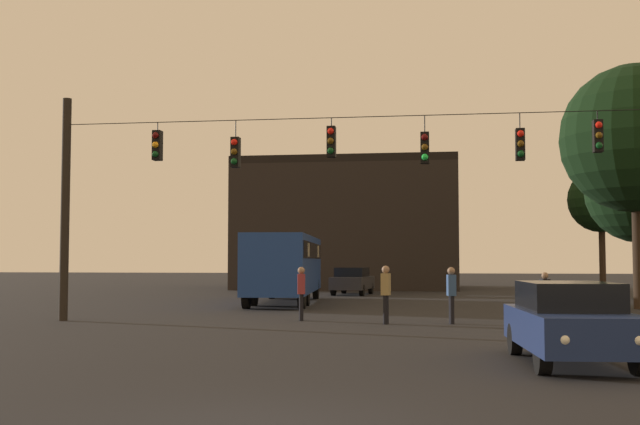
# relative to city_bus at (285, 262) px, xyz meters

# --- Properties ---
(ground_plane) EXTENTS (168.00, 168.00, 0.00)m
(ground_plane) POSITION_rel_city_bus_xyz_m (4.73, -1.67, -1.87)
(ground_plane) COLOR black
(ground_plane) RESTS_ON ground
(overhead_signal_span) EXTENTS (19.91, 0.44, 7.17)m
(overhead_signal_span) POSITION_rel_city_bus_xyz_m (4.78, -11.20, 2.40)
(overhead_signal_span) COLOR black
(overhead_signal_span) RESTS_ON ground
(city_bus) EXTENTS (3.39, 11.17, 3.00)m
(city_bus) POSITION_rel_city_bus_xyz_m (0.00, 0.00, 0.00)
(city_bus) COLOR navy
(city_bus) RESTS_ON ground
(car_near_right) EXTENTS (2.07, 4.42, 1.52)m
(car_near_right) POSITION_rel_city_bus_xyz_m (9.16, -19.71, -1.07)
(car_near_right) COLOR navy
(car_near_right) RESTS_ON ground
(car_far_left) EXTENTS (2.18, 4.45, 1.52)m
(car_far_left) POSITION_rel_city_bus_xyz_m (2.10, 9.05, -1.07)
(car_far_left) COLOR #2D2D33
(car_far_left) RESTS_ON ground
(pedestrian_crossing_left) EXTENTS (0.29, 0.39, 1.56)m
(pedestrian_crossing_left) POSITION_rel_city_bus_xyz_m (10.04, -9.90, -0.99)
(pedestrian_crossing_left) COLOR black
(pedestrian_crossing_left) RESTS_ON ground
(pedestrian_crossing_center) EXTENTS (0.30, 0.40, 1.72)m
(pedestrian_crossing_center) POSITION_rel_city_bus_xyz_m (2.44, -10.08, -0.89)
(pedestrian_crossing_center) COLOR black
(pedestrian_crossing_center) RESTS_ON ground
(pedestrian_crossing_right) EXTENTS (0.29, 0.39, 1.72)m
(pedestrian_crossing_right) POSITION_rel_city_bus_xyz_m (7.17, -10.65, -0.89)
(pedestrian_crossing_right) COLOR black
(pedestrian_crossing_right) RESTS_ON ground
(pedestrian_near_bus) EXTENTS (0.29, 0.39, 1.77)m
(pedestrian_near_bus) POSITION_rel_city_bus_xyz_m (5.20, -11.03, -0.86)
(pedestrian_near_bus) COLOR black
(pedestrian_near_bus) RESTS_ON ground
(corner_building) EXTENTS (14.65, 11.60, 8.67)m
(corner_building) POSITION_rel_city_bus_xyz_m (0.86, 19.97, 2.47)
(corner_building) COLOR black
(corner_building) RESTS_ON ground
(tree_left_silhouette) EXTENTS (4.22, 4.22, 7.93)m
(tree_left_silhouette) POSITION_rel_city_bus_xyz_m (17.28, 17.34, 3.92)
(tree_left_silhouette) COLOR #2D2116
(tree_left_silhouette) RESTS_ON ground
(tree_behind_building) EXTENTS (5.98, 5.98, 9.81)m
(tree_behind_building) POSITION_rel_city_bus_xyz_m (14.71, -2.16, 4.94)
(tree_behind_building) COLOR #2D2116
(tree_behind_building) RESTS_ON ground
(tree_right_far) EXTENTS (5.45, 5.45, 8.24)m
(tree_right_far) POSITION_rel_city_bus_xyz_m (16.89, 6.03, 3.62)
(tree_right_far) COLOR #2D2116
(tree_right_far) RESTS_ON ground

